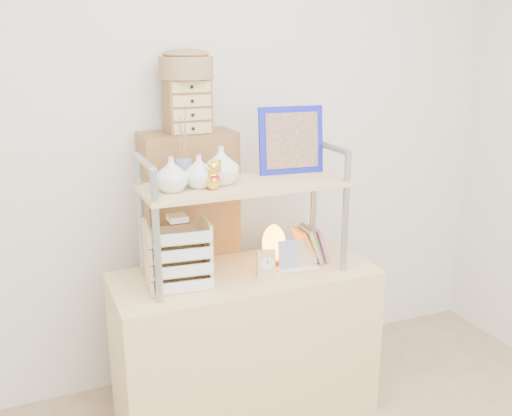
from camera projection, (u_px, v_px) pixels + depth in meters
The scene contains 10 objects.
room_shell at pixel (347, 68), 1.63m from camera, with size 3.42×3.41×2.61m.
desk at pixel (245, 345), 2.71m from camera, with size 1.20×0.50×0.75m, color tan.
cabinet at pixel (192, 264), 2.90m from camera, with size 0.45×0.24×1.35m, color brown.
hutch at pixel (234, 180), 2.48m from camera, with size 0.90×0.34×0.73m.
letter_tray at pixel (179, 257), 2.45m from camera, with size 0.28×0.27×0.32m.
salt_lamp at pixel (274, 243), 2.70m from camera, with size 0.12×0.12×0.19m.
desk_clock at pixel (266, 263), 2.56m from camera, with size 0.09×0.05×0.12m.
postcard_stand at pixel (298, 260), 2.65m from camera, with size 0.20×0.08×0.14m.
drawer_chest at pixel (187, 106), 2.65m from camera, with size 0.20×0.16×0.25m.
woven_basket at pixel (186, 68), 2.61m from camera, with size 0.25×0.25×0.10m, color olive.
Camera 1 is at (-0.89, -1.05, 1.77)m, focal length 40.00 mm.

